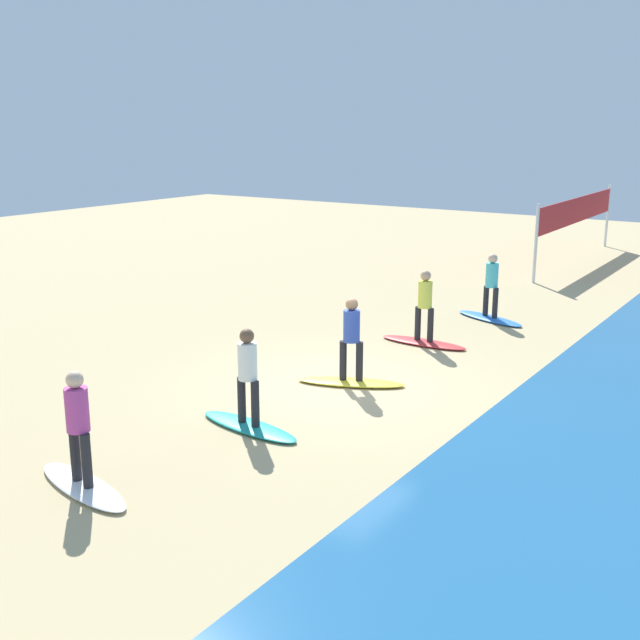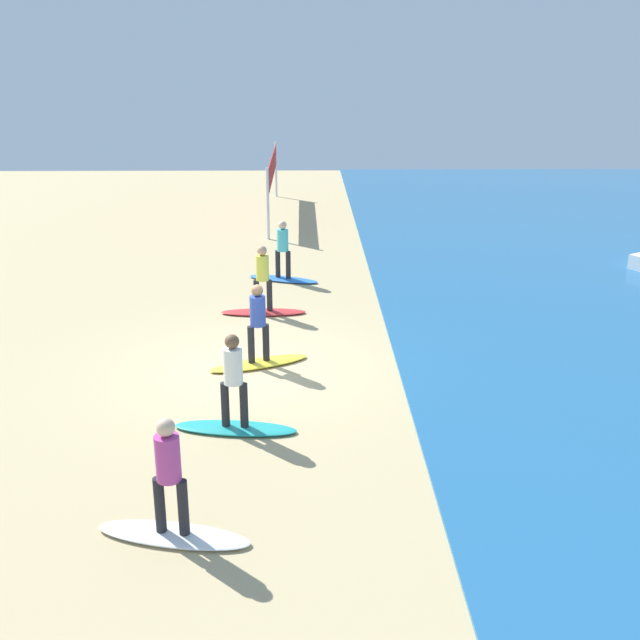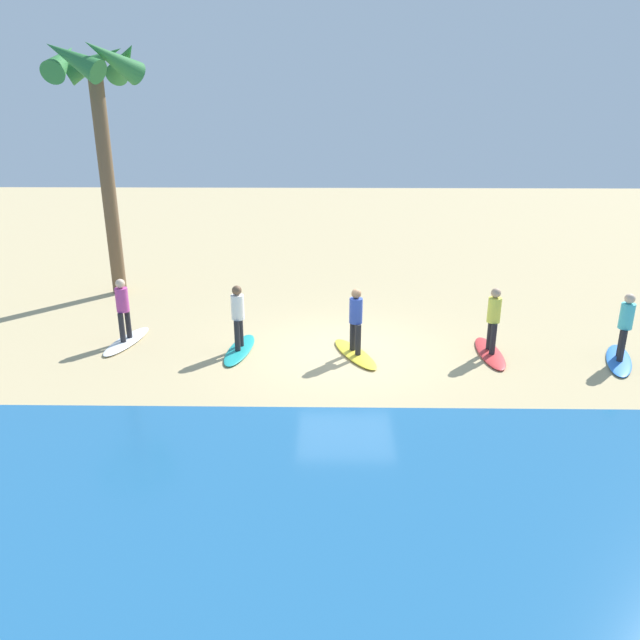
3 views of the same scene
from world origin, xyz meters
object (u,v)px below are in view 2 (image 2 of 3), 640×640
at_px(surfboard_yellow, 259,363).
at_px(surfer_white, 169,468).
at_px(surfboard_teal, 235,428).
at_px(volleyball_net, 272,171).
at_px(surfer_yellow, 258,318).
at_px(surfboard_white, 174,535).
at_px(surfer_red, 262,274).
at_px(surfboard_blue, 283,279).
at_px(surfer_blue, 283,245).
at_px(surfer_teal, 233,374).
at_px(surfboard_red, 263,312).

relative_size(surfboard_yellow, surfer_white, 1.28).
bearing_deg(surfer_white, surfboard_teal, 170.07).
bearing_deg(volleyball_net, surfer_yellow, 1.57).
height_order(surfboard_yellow, surfboard_white, same).
height_order(surfer_red, surfboard_teal, surfer_red).
distance_m(surfer_red, surfboard_white, 9.37).
bearing_deg(surfer_yellow, surfboard_blue, 177.38).
xyz_separation_m(surfboard_blue, surfer_white, (12.31, -1.04, 0.99)).
bearing_deg(surfer_blue, surfer_teal, -3.15).
relative_size(surfboard_red, surfer_red, 1.28).
relative_size(surfer_blue, surfer_yellow, 1.00).
bearing_deg(volleyball_net, surfboard_yellow, 1.57).
bearing_deg(volleyball_net, surfer_teal, 0.67).
distance_m(surfboard_red, surfer_white, 9.37).
distance_m(surfboard_teal, surfer_white, 3.23).
distance_m(surfboard_teal, surfer_teal, 0.99).
bearing_deg(surfer_yellow, surfboard_red, -178.23).
relative_size(surfer_red, surfer_yellow, 1.00).
bearing_deg(surfboard_yellow, surfboard_teal, -117.58).
distance_m(surfboard_red, surfboard_white, 9.32).
bearing_deg(surfer_teal, surfer_white, -9.93).
height_order(surfboard_blue, surfer_teal, surfer_teal).
xyz_separation_m(surfer_red, surfboard_teal, (6.27, -0.12, -0.99)).
bearing_deg(surfboard_teal, surfer_teal, 7.01).
bearing_deg(surfboard_yellow, volleyball_net, 68.32).
bearing_deg(surfer_blue, surfer_yellow, -2.62).
relative_size(surfer_yellow, surfer_white, 1.00).
xyz_separation_m(surfer_blue, surfboard_white, (12.31, -1.04, -0.99)).
xyz_separation_m(surfboard_red, surfer_white, (9.30, -0.65, 0.99)).
distance_m(surfboard_white, surfer_white, 0.99).
distance_m(surfer_blue, surfer_white, 12.36).
bearing_deg(volleyball_net, surfer_red, 1.51).
bearing_deg(surfboard_red, surfboard_yellow, -88.37).
xyz_separation_m(surfer_white, volleyball_net, (-22.19, 0.31, 0.75)).
bearing_deg(surfer_white, surfboard_white, 0.00).
height_order(surfer_red, volleyball_net, volleyball_net).
relative_size(surfer_red, surfboard_teal, 0.78).
relative_size(surfboard_blue, surfboard_teal, 1.00).
height_order(surfboard_blue, surfer_red, surfer_red).
bearing_deg(surfboard_white, surfer_white, 0.00).
bearing_deg(surfer_white, volleyball_net, 179.21).
xyz_separation_m(surfboard_blue, surfer_yellow, (6.38, -0.29, 0.99)).
distance_m(surfer_red, volleyball_net, 12.92).
relative_size(surfboard_blue, surfer_yellow, 1.28).
relative_size(surfboard_teal, surfboard_white, 1.00).
distance_m(surfboard_red, surfer_red, 0.99).
distance_m(surfer_blue, surfer_red, 3.04).
distance_m(surfboard_yellow, surfer_teal, 3.08).
distance_m(surfboard_red, surfboard_teal, 6.27).
relative_size(surfboard_blue, surfboard_yellow, 1.00).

